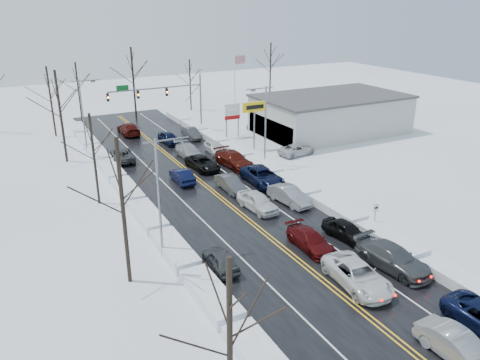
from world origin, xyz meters
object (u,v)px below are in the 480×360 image
traffic_signal_mast (167,95)px  flagpole (236,83)px  oncoming_car_0 (182,182)px  tires_plus_sign (254,110)px  dealership_building (331,114)px

traffic_signal_mast → flagpole: size_ratio=1.33×
traffic_signal_mast → flagpole: 11.90m
traffic_signal_mast → oncoming_car_0: 20.04m
tires_plus_sign → dealership_building: (13.48, 2.01, -2.34)m
flagpole → dealership_building: size_ratio=0.49×
flagpole → oncoming_car_0: bearing=-129.4°
tires_plus_sign → flagpole: bearing=71.6°
flagpole → dealership_building: (8.80, -12.00, -3.27)m
traffic_signal_mast → oncoming_car_0: traffic_signal_mast is taller
dealership_building → tires_plus_sign: bearing=-171.5°
traffic_signal_mast → oncoming_car_0: size_ratio=3.09×
traffic_signal_mast → dealership_building: (20.53, -9.99, -2.82)m
oncoming_car_0 → tires_plus_sign: bearing=-150.5°
flagpole → dealership_building: 15.24m
tires_plus_sign → oncoming_car_0: (-12.24, -6.57, -4.99)m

